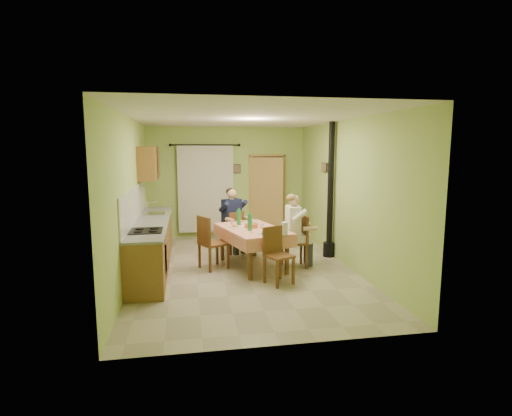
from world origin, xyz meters
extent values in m
cube|color=tan|center=(0.00, 0.00, 0.00)|extent=(4.00, 6.00, 0.01)
cube|color=#ABCA68|center=(0.00, 3.00, 1.40)|extent=(4.00, 0.04, 2.80)
cube|color=#ABCA68|center=(0.00, -3.00, 1.40)|extent=(4.00, 0.04, 2.80)
cube|color=#ABCA68|center=(-2.00, 0.00, 1.40)|extent=(0.04, 6.00, 2.80)
cube|color=#ABCA68|center=(2.00, 0.00, 1.40)|extent=(0.04, 6.00, 2.80)
cube|color=white|center=(0.00, 0.00, 2.80)|extent=(4.00, 6.00, 0.04)
cube|color=brown|center=(-1.70, 0.40, 0.44)|extent=(0.60, 3.60, 0.88)
cube|color=gray|center=(-1.70, 0.40, 0.90)|extent=(0.64, 3.64, 0.04)
cube|color=white|center=(-1.99, 0.40, 1.23)|extent=(0.02, 3.60, 0.66)
cube|color=silver|center=(-1.70, 1.20, 0.92)|extent=(0.42, 0.42, 0.03)
cube|color=black|center=(-1.70, -0.60, 0.93)|extent=(0.52, 0.56, 0.02)
cube|color=black|center=(-1.40, -0.60, 0.45)|extent=(0.01, 0.55, 0.55)
cube|color=brown|center=(-1.82, 1.70, 1.95)|extent=(0.35, 1.40, 0.70)
cylinder|color=black|center=(-0.55, 2.88, 2.35)|extent=(1.70, 0.04, 0.04)
cube|color=silver|center=(-0.55, 2.90, 1.25)|extent=(1.40, 0.06, 2.20)
cube|color=black|center=(1.05, 2.98, 1.03)|extent=(0.84, 0.03, 2.06)
cube|color=tan|center=(0.60, 2.97, 1.03)|extent=(0.06, 0.06, 2.12)
cube|color=tan|center=(1.50, 2.97, 1.03)|extent=(0.06, 0.06, 2.12)
cube|color=tan|center=(1.05, 2.97, 2.09)|extent=(0.96, 0.06, 0.06)
cube|color=tan|center=(1.02, 2.81, 1.02)|extent=(0.78, 0.34, 2.04)
cube|color=#ED967B|center=(0.19, 0.13, 0.74)|extent=(1.39, 1.85, 0.04)
cube|color=#ED967B|center=(0.41, -0.66, 0.63)|extent=(0.96, 0.27, 0.22)
cube|color=#ED967B|center=(-0.03, 0.92, 0.63)|extent=(0.96, 0.27, 0.22)
cube|color=#ED967B|center=(-0.29, 0.00, 0.63)|extent=(0.45, 1.59, 0.22)
cube|color=#ED967B|center=(0.66, 0.26, 0.63)|extent=(0.45, 1.59, 0.22)
cylinder|color=white|center=(0.05, 0.75, 0.77)|extent=(0.25, 0.25, 0.02)
ellipsoid|color=#CC7233|center=(0.05, 0.75, 0.79)|extent=(0.12, 0.12, 0.05)
cylinder|color=white|center=(0.37, -0.46, 0.77)|extent=(0.25, 0.25, 0.02)
ellipsoid|color=#CC7233|center=(0.37, -0.46, 0.79)|extent=(0.12, 0.12, 0.05)
cylinder|color=white|center=(0.54, -0.17, 0.77)|extent=(0.25, 0.25, 0.02)
ellipsoid|color=#CC7233|center=(0.54, -0.17, 0.79)|extent=(0.12, 0.12, 0.05)
cylinder|color=white|center=(-0.13, 0.25, 0.77)|extent=(0.25, 0.25, 0.02)
ellipsoid|color=#CC7233|center=(-0.13, 0.25, 0.79)|extent=(0.12, 0.12, 0.05)
cylinder|color=orange|center=(0.18, 0.18, 0.80)|extent=(0.26, 0.26, 0.08)
cylinder|color=white|center=(0.33, -0.40, 0.77)|extent=(0.28, 0.28, 0.02)
cube|color=tan|center=(0.32, -0.42, 0.79)|extent=(0.07, 0.06, 0.03)
cube|color=tan|center=(0.34, -0.41, 0.79)|extent=(0.07, 0.07, 0.03)
cube|color=tan|center=(0.31, -0.40, 0.79)|extent=(0.07, 0.07, 0.03)
cube|color=tan|center=(0.33, -0.40, 0.79)|extent=(0.05, 0.07, 0.03)
cube|color=tan|center=(0.38, -0.45, 0.79)|extent=(0.06, 0.04, 0.03)
cube|color=tan|center=(0.29, -0.43, 0.79)|extent=(0.06, 0.07, 0.03)
cube|color=tan|center=(0.33, -0.40, 0.79)|extent=(0.06, 0.07, 0.03)
cylinder|color=silver|center=(0.35, 0.04, 0.81)|extent=(0.07, 0.07, 0.10)
cylinder|color=silver|center=(0.26, 0.55, 0.81)|extent=(0.07, 0.07, 0.10)
cylinder|color=white|center=(0.64, -0.58, 0.88)|extent=(0.11, 0.11, 0.22)
cylinder|color=silver|center=(0.64, -0.58, 0.91)|extent=(0.02, 0.02, 0.30)
cube|color=brown|center=(-0.07, 1.25, 0.48)|extent=(0.50, 0.50, 0.04)
cube|color=brown|center=(0.01, 1.11, 0.71)|extent=(0.35, 0.20, 0.42)
cube|color=brown|center=(0.47, -0.91, 0.48)|extent=(0.54, 0.54, 0.04)
cube|color=brown|center=(0.39, -0.75, 0.73)|extent=(0.38, 0.21, 0.46)
cube|color=brown|center=(0.98, -0.01, 0.48)|extent=(0.45, 0.45, 0.04)
cube|color=brown|center=(1.18, -0.01, 0.75)|extent=(0.05, 0.44, 0.50)
cube|color=brown|center=(-0.55, 0.17, 0.48)|extent=(0.61, 0.61, 0.04)
cube|color=brown|center=(-0.74, 0.07, 0.76)|extent=(0.24, 0.42, 0.52)
cube|color=#141938|center=(-0.02, 1.16, 0.56)|extent=(0.50, 0.52, 0.16)
cube|color=#141938|center=(-0.08, 1.28, 0.91)|extent=(0.46, 0.38, 0.54)
sphere|color=tan|center=(-0.08, 1.27, 1.30)|extent=(0.21, 0.21, 0.21)
ellipsoid|color=black|center=(-0.09, 1.31, 1.34)|extent=(0.21, 0.21, 0.16)
cube|color=silver|center=(1.08, -0.01, 0.56)|extent=(0.40, 0.37, 0.16)
cube|color=silver|center=(0.95, -0.01, 0.91)|extent=(0.23, 0.40, 0.54)
sphere|color=tan|center=(0.96, -0.01, 1.30)|extent=(0.21, 0.21, 0.21)
ellipsoid|color=olive|center=(0.92, -0.01, 1.34)|extent=(0.21, 0.21, 0.16)
cylinder|color=black|center=(1.90, 0.60, 1.40)|extent=(0.12, 0.12, 2.80)
cylinder|color=black|center=(1.90, 0.60, 0.15)|extent=(0.24, 0.24, 0.30)
cube|color=black|center=(0.25, 2.97, 1.75)|extent=(0.19, 0.03, 0.23)
cube|color=brown|center=(1.97, 1.20, 1.85)|extent=(0.03, 0.31, 0.21)
camera|label=1|loc=(-1.03, -7.22, 2.25)|focal=28.00mm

